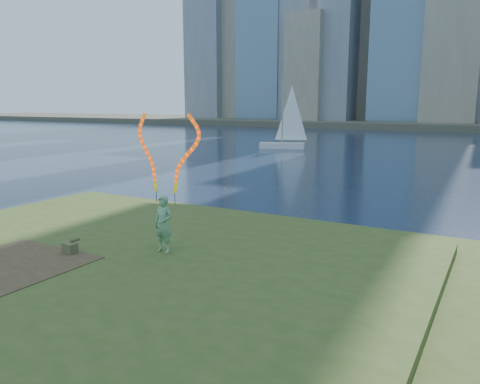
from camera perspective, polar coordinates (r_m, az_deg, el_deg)
The scene contains 7 objects.
ground at distance 13.38m, azimuth -8.85°, elevation -9.53°, with size 320.00×320.00×0.00m, color #17233B.
grassy_knoll at distance 11.68m, azimuth -16.02°, elevation -11.12°, with size 20.00×18.00×0.80m.
dirt_patch at distance 12.63m, azimuth -26.21°, elevation -7.89°, with size 3.20×3.00×0.02m, color #47331E.
far_shore at distance 105.16m, azimuth 25.46°, elevation 7.48°, with size 320.00×40.00×1.20m, color #504A3A.
woman_with_ribbons at distance 12.13m, azimuth -9.30°, elevation -0.63°, with size 1.99×0.36×3.89m.
canvas_bag at distance 12.93m, azimuth -19.98°, elevation -6.37°, with size 0.40×0.45×0.35m.
sailboat at distance 49.25m, azimuth 5.45°, elevation 6.77°, with size 4.89×2.88×7.44m.
Camera 1 is at (7.88, -9.79, 4.59)m, focal length 35.00 mm.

